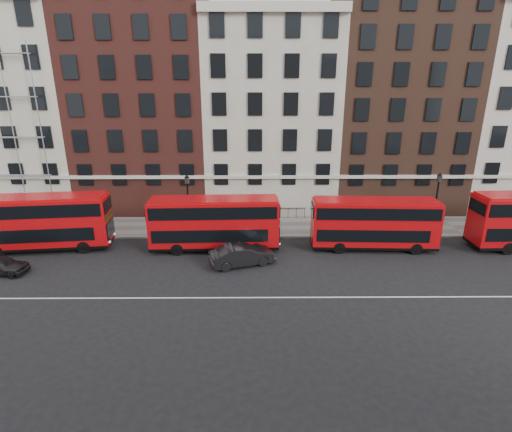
{
  "coord_description": "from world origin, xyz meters",
  "views": [
    {
      "loc": [
        -1.78,
        -23.94,
        12.99
      ],
      "look_at": [
        -1.57,
        5.0,
        3.0
      ],
      "focal_mm": 28.0,
      "sensor_mm": 36.0,
      "label": 1
    }
  ],
  "objects_px": {
    "bus_a": "(39,222)",
    "bus_b": "(214,222)",
    "bus_c": "(374,223)",
    "car_front": "(242,255)"
  },
  "relations": [
    {
      "from": "bus_a",
      "to": "bus_b",
      "type": "xyz_separation_m",
      "value": [
        13.71,
        0.0,
        -0.11
      ]
    },
    {
      "from": "bus_b",
      "to": "bus_c",
      "type": "xyz_separation_m",
      "value": [
        12.61,
        0.0,
        -0.07
      ]
    },
    {
      "from": "bus_a",
      "to": "car_front",
      "type": "xyz_separation_m",
      "value": [
        15.99,
        -2.87,
        -1.61
      ]
    },
    {
      "from": "bus_b",
      "to": "bus_c",
      "type": "relative_size",
      "value": 1.03
    },
    {
      "from": "bus_a",
      "to": "bus_b",
      "type": "distance_m",
      "value": 13.71
    },
    {
      "from": "bus_a",
      "to": "bus_b",
      "type": "bearing_deg",
      "value": -6.22
    },
    {
      "from": "bus_c",
      "to": "bus_b",
      "type": "bearing_deg",
      "value": -177.83
    },
    {
      "from": "bus_a",
      "to": "bus_b",
      "type": "height_order",
      "value": "bus_a"
    },
    {
      "from": "bus_a",
      "to": "car_front",
      "type": "distance_m",
      "value": 16.33
    },
    {
      "from": "bus_a",
      "to": "bus_b",
      "type": "relative_size",
      "value": 1.06
    }
  ]
}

